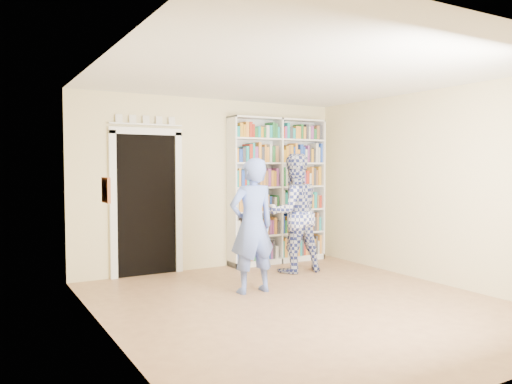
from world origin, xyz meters
TOP-DOWN VIEW (x-y plane):
  - floor at (0.00, 0.00)m, footprint 5.00×5.00m
  - ceiling at (0.00, 0.00)m, footprint 5.00×5.00m
  - wall_back at (0.00, 2.50)m, footprint 4.50×0.00m
  - wall_left at (-2.25, 0.00)m, footprint 0.00×5.00m
  - wall_right at (2.25, 0.00)m, footprint 0.00×5.00m
  - bookshelf at (1.13, 2.34)m, footprint 1.77×0.33m
  - doorway at (-1.10, 2.48)m, footprint 1.10×0.08m
  - wall_art at (-2.23, 0.20)m, footprint 0.03×0.25m
  - man_blue at (-0.25, 0.79)m, footprint 0.63×0.42m
  - man_plaid at (0.93, 1.57)m, footprint 0.96×0.79m
  - paper_sheet at (1.01, 1.36)m, footprint 0.18×0.10m

SIDE VIEW (x-z plane):
  - floor at x=0.00m, z-range 0.00..0.00m
  - man_blue at x=-0.25m, z-range 0.00..1.74m
  - man_plaid at x=0.93m, z-range 0.00..1.82m
  - paper_sheet at x=1.01m, z-range 0.80..1.08m
  - doorway at x=-1.10m, z-range -0.04..2.39m
  - bookshelf at x=1.13m, z-range 0.01..2.45m
  - wall_back at x=0.00m, z-range -0.90..3.60m
  - wall_left at x=-2.25m, z-range -1.15..3.85m
  - wall_right at x=2.25m, z-range -1.15..3.85m
  - wall_art at x=-2.23m, z-range 1.27..1.52m
  - ceiling at x=0.00m, z-range 2.70..2.70m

